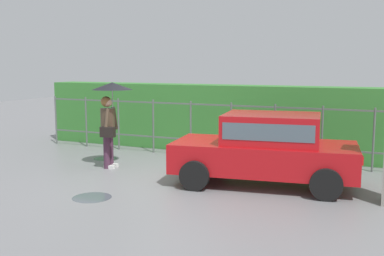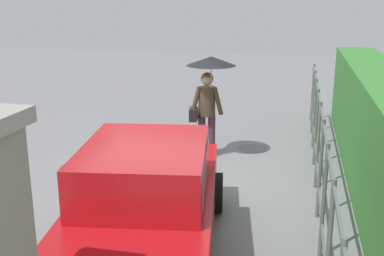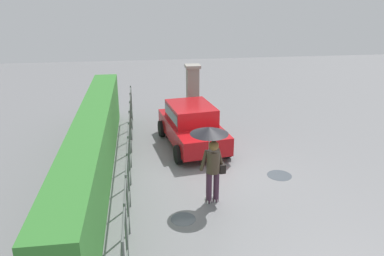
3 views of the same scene
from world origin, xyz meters
name	(u,v)px [view 1 (image 1 of 3)]	position (x,y,z in m)	size (l,w,h in m)	color
ground_plane	(164,179)	(0.00, 0.00, 0.00)	(40.00, 40.00, 0.00)	slate
car	(267,146)	(2.17, 0.43, 0.80)	(3.92, 2.30, 1.48)	#B71116
pedestrian	(110,106)	(-1.69, 0.47, 1.49)	(0.96, 0.96, 2.06)	#47283D
fence_section	(210,127)	(0.05, 2.56, 0.82)	(10.48, 0.05, 1.50)	#59605B
hedge_row	(224,118)	(0.05, 3.57, 0.95)	(11.43, 0.90, 1.90)	#387F33
puddle_near	(92,197)	(-0.55, -1.85, 0.00)	(0.74, 0.74, 0.00)	#4C545B
puddle_far	(105,158)	(-2.45, 1.28, 0.00)	(0.61, 0.61, 0.00)	#4C545B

